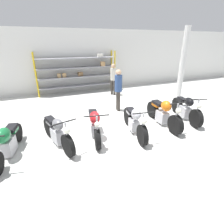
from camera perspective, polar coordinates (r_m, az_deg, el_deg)
The scene contains 12 objects.
ground_plane at distance 5.83m, azimuth 1.49°, elevation -7.77°, with size 30.00×30.00×0.00m, color silver.
back_wall at distance 11.06m, azimuth -11.82°, elevation 15.92°, with size 30.00×0.08×3.60m.
shelving_rack at distance 10.78m, azimuth -11.04°, elevation 12.76°, with size 4.65×0.63×2.38m.
support_pillar at distance 9.83m, azimuth 22.02°, elevation 14.11°, with size 0.28×0.28×3.60m.
motorcycle_green at distance 5.48m, azimuth -31.10°, elevation -8.24°, with size 0.74×2.06×0.98m.
motorcycle_grey at distance 5.38m, azimuth -17.46°, elevation -6.28°, with size 0.84×1.95×1.01m.
motorcycle_red at distance 5.64m, azimuth -5.69°, elevation -3.82°, with size 0.73×2.01×1.02m.
motorcycle_silver at distance 5.84m, azimuth 7.39°, elevation -3.04°, with size 0.68×2.08×1.02m.
motorcycle_orange at distance 6.65m, azimuth 16.39°, elevation -0.38°, with size 0.57×2.15×1.09m.
motorcycle_black at distance 7.45m, azimuth 23.00°, elevation 0.93°, with size 0.80×2.05×1.05m.
person_browsing at distance 10.06m, azimuth 0.39°, elevation 11.41°, with size 0.45×0.45×1.76m.
person_near_rack at distance 7.60m, azimuth 2.08°, elevation 8.22°, with size 0.36×0.36×1.82m.
Camera 1 is at (-2.04, -4.63, 2.90)m, focal length 28.00 mm.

